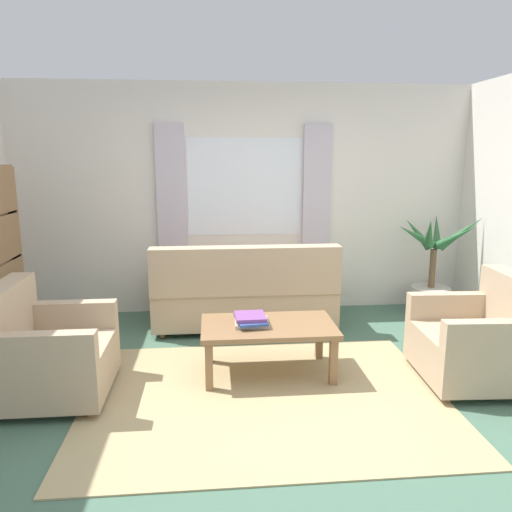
{
  "coord_description": "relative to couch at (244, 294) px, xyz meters",
  "views": [
    {
      "loc": [
        -0.38,
        -3.39,
        1.8
      ],
      "look_at": [
        -0.01,
        0.7,
        0.95
      ],
      "focal_mm": 34.2,
      "sensor_mm": 36.0,
      "label": 1
    }
  ],
  "objects": [
    {
      "name": "book_stack_on_table",
      "position": [
        -0.03,
        -1.16,
        0.11
      ],
      "size": [
        0.28,
        0.35,
        0.08
      ],
      "color": "beige",
      "rests_on": "coffee_table"
    },
    {
      "name": "wall_back",
      "position": [
        0.05,
        0.69,
        0.93
      ],
      "size": [
        5.32,
        0.12,
        2.6
      ],
      "primitive_type": "cube",
      "color": "silver",
      "rests_on": "ground_plane"
    },
    {
      "name": "window_with_curtains",
      "position": [
        0.05,
        0.6,
        1.08
      ],
      "size": [
        1.98,
        0.07,
        1.4
      ],
      "color": "white"
    },
    {
      "name": "potted_plant",
      "position": [
        2.15,
        0.19,
        0.07
      ],
      "size": [
        1.0,
        1.06,
        1.24
      ],
      "color": "#B7B2A8",
      "rests_on": "ground_plane"
    },
    {
      "name": "armchair_right",
      "position": [
        1.79,
        -1.45,
        -0.01
      ],
      "size": [
        0.86,
        0.88,
        0.88
      ],
      "rotation": [
        0.0,
        0.0,
        -1.62
      ],
      "color": "tan",
      "rests_on": "ground_plane"
    },
    {
      "name": "coffee_table",
      "position": [
        0.12,
        -1.17,
        0.01
      ],
      "size": [
        1.1,
        0.64,
        0.44
      ],
      "color": "olive",
      "rests_on": "ground_plane"
    },
    {
      "name": "ground_plane",
      "position": [
        0.05,
        -1.57,
        -0.37
      ],
      "size": [
        6.24,
        6.24,
        0.0
      ],
      "primitive_type": "plane",
      "color": "#476B56"
    },
    {
      "name": "area_rug",
      "position": [
        0.05,
        -1.57,
        -0.36
      ],
      "size": [
        2.71,
        2.05,
        0.01
      ],
      "primitive_type": "cube",
      "color": "tan",
      "rests_on": "ground_plane"
    },
    {
      "name": "couch",
      "position": [
        0.0,
        0.0,
        0.0
      ],
      "size": [
        1.9,
        0.82,
        0.92
      ],
      "rotation": [
        0.0,
        0.0,
        3.14
      ],
      "color": "tan",
      "rests_on": "ground_plane"
    },
    {
      "name": "armchair_left",
      "position": [
        -1.59,
        -1.41,
        -0.01
      ],
      "size": [
        0.82,
        0.84,
        0.88
      ],
      "rotation": [
        0.0,
        0.0,
        1.57
      ],
      "color": "tan",
      "rests_on": "ground_plane"
    }
  ]
}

